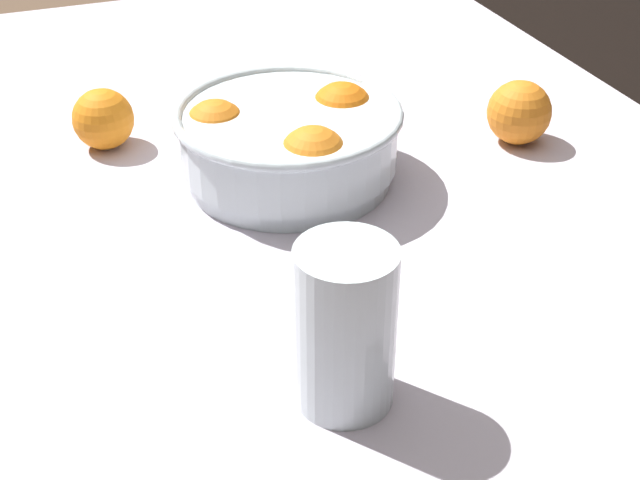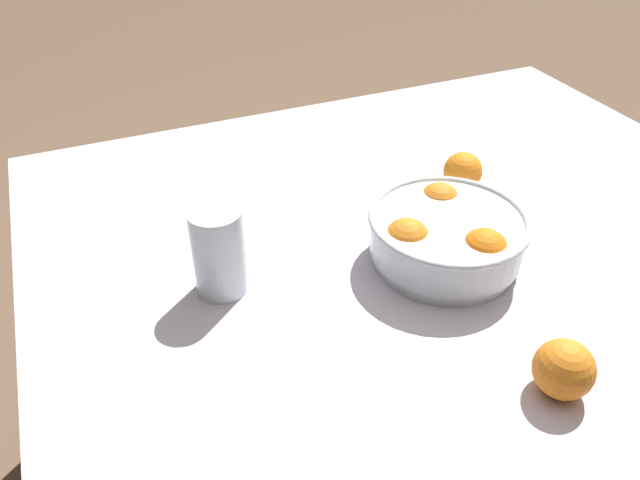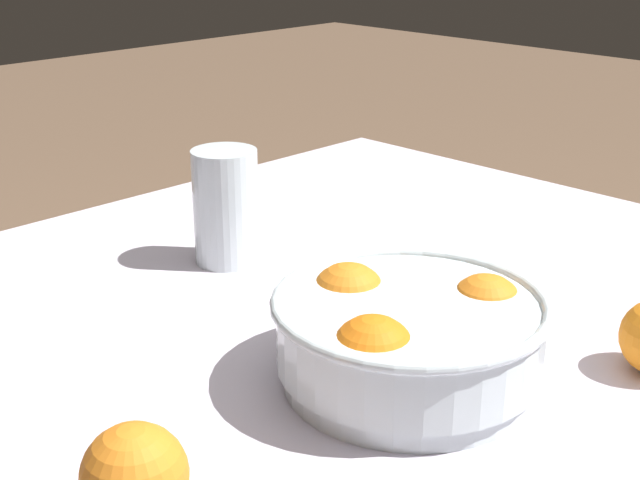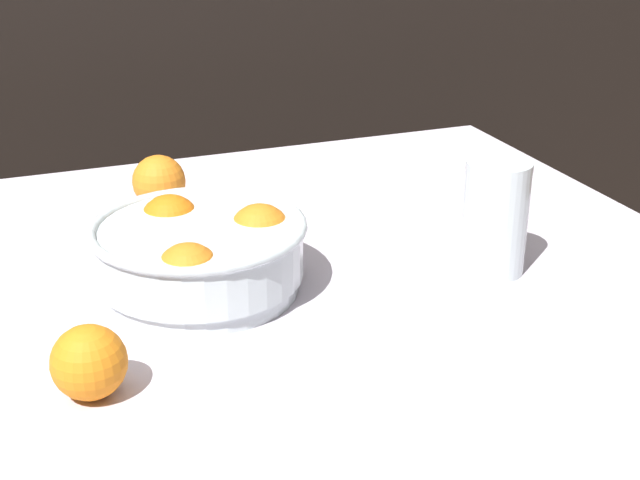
{
  "view_description": "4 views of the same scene",
  "coord_description": "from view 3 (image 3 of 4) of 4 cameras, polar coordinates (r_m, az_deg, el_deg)",
  "views": [
    {
      "loc": [
        0.89,
        -0.21,
        1.24
      ],
      "look_at": [
        0.23,
        0.04,
        0.77
      ],
      "focal_mm": 50.0,
      "sensor_mm": 36.0,
      "label": 1
    },
    {
      "loc": [
        0.54,
        0.77,
        1.38
      ],
      "look_at": [
        0.22,
        0.01,
        0.78
      ],
      "focal_mm": 35.0,
      "sensor_mm": 36.0,
      "label": 2
    },
    {
      "loc": [
        -0.45,
        0.67,
        1.15
      ],
      "look_at": [
        0.22,
        0.0,
        0.79
      ],
      "focal_mm": 50.0,
      "sensor_mm": 36.0,
      "label": 3
    },
    {
      "loc": [
        -0.2,
        -0.9,
        1.22
      ],
      "look_at": [
        0.17,
        0.07,
        0.77
      ],
      "focal_mm": 50.0,
      "sensor_mm": 36.0,
      "label": 4
    }
  ],
  "objects": [
    {
      "name": "dining_table",
      "position": [
        0.95,
        9.46,
        -10.83
      ],
      "size": [
        1.39,
        1.19,
        0.72
      ],
      "color": "silver",
      "rests_on": "ground_plane"
    },
    {
      "name": "fruit_bowl",
      "position": [
        0.85,
        5.62,
        -6.06
      ],
      "size": [
        0.26,
        0.26,
        0.1
      ],
      "color": "silver",
      "rests_on": "dining_table"
    },
    {
      "name": "juice_glass",
      "position": [
        1.14,
        -6.01,
        1.72
      ],
      "size": [
        0.08,
        0.08,
        0.15
      ],
      "color": "#F4A314",
      "rests_on": "dining_table"
    },
    {
      "name": "orange_loose_near_bowl",
      "position": [
        0.69,
        -11.78,
        -14.58
      ],
      "size": [
        0.08,
        0.08,
        0.08
      ],
      "primitive_type": "sphere",
      "color": "orange",
      "rests_on": "dining_table"
    }
  ]
}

